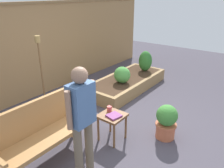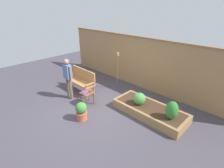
% 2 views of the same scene
% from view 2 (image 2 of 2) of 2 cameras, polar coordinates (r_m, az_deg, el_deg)
% --- Properties ---
extents(ground_plane, '(14.00, 14.00, 0.00)m').
position_cam_2_polar(ground_plane, '(6.03, -6.29, -8.25)').
color(ground_plane, '#47424C').
extents(fence_back, '(8.40, 0.14, 2.16)m').
position_cam_2_polar(fence_back, '(7.30, 9.30, 7.18)').
color(fence_back, '#A37A4C').
rests_on(fence_back, ground_plane).
extents(garden_bench, '(1.44, 0.48, 0.94)m').
position_cam_2_polar(garden_bench, '(7.07, -10.23, 1.78)').
color(garden_bench, '#B77F47').
rests_on(garden_bench, ground_plane).
extents(side_table, '(0.40, 0.40, 0.48)m').
position_cam_2_polar(side_table, '(6.12, -8.36, -3.49)').
color(side_table, brown).
rests_on(side_table, ground_plane).
extents(cup_on_table, '(0.12, 0.08, 0.10)m').
position_cam_2_polar(cup_on_table, '(6.07, -7.33, -2.28)').
color(cup_on_table, '#CC4C47').
rests_on(cup_on_table, side_table).
extents(book_on_table, '(0.25, 0.24, 0.03)m').
position_cam_2_polar(book_on_table, '(6.07, -9.01, -2.78)').
color(book_on_table, '#7F3875').
rests_on(book_on_table, side_table).
extents(potted_boxwood, '(0.36, 0.36, 0.61)m').
position_cam_2_polar(potted_boxwood, '(5.40, -10.23, -8.88)').
color(potted_boxwood, '#C66642').
rests_on(potted_boxwood, ground_plane).
extents(raised_planter_bed, '(2.40, 1.00, 0.30)m').
position_cam_2_polar(raised_planter_bed, '(5.76, 12.47, -8.74)').
color(raised_planter_bed, '#997547').
rests_on(raised_planter_bed, ground_plane).
extents(shrub_near_bench, '(0.40, 0.40, 0.40)m').
position_cam_2_polar(shrub_near_bench, '(5.67, 9.23, -4.88)').
color(shrub_near_bench, brown).
rests_on(shrub_near_bench, raised_planter_bed).
extents(shrub_far_corner, '(0.36, 0.36, 0.56)m').
position_cam_2_polar(shrub_far_corner, '(5.18, 19.44, -8.29)').
color(shrub_far_corner, brown).
rests_on(shrub_far_corner, raised_planter_bed).
extents(tiki_torch, '(0.10, 0.10, 1.60)m').
position_cam_2_polar(tiki_torch, '(6.93, 1.92, 6.64)').
color(tiki_torch, brown).
rests_on(tiki_torch, ground_plane).
extents(person_by_bench, '(0.47, 0.20, 1.56)m').
position_cam_2_polar(person_by_bench, '(6.46, -14.58, 2.77)').
color(person_by_bench, '#70604C').
rests_on(person_by_bench, ground_plane).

